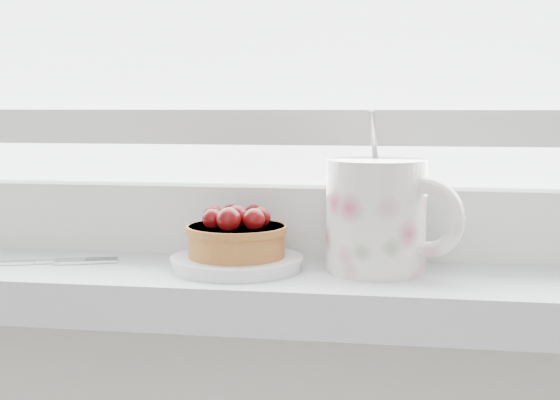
% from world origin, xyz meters
% --- Properties ---
extents(saucer, '(0.12, 0.12, 0.01)m').
position_xyz_m(saucer, '(0.01, 1.88, 0.95)').
color(saucer, white).
rests_on(saucer, windowsill).
extents(raspberry_tart, '(0.09, 0.09, 0.05)m').
position_xyz_m(raspberry_tart, '(0.01, 1.88, 0.97)').
color(raspberry_tart, brown).
rests_on(raspberry_tart, saucer).
extents(floral_mug, '(0.14, 0.12, 0.15)m').
position_xyz_m(floral_mug, '(0.14, 1.89, 0.99)').
color(floral_mug, silver).
rests_on(floral_mug, windowsill).
extents(fork, '(0.18, 0.08, 0.00)m').
position_xyz_m(fork, '(-0.21, 1.87, 0.94)').
color(fork, silver).
rests_on(fork, windowsill).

